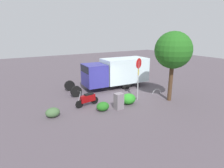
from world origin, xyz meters
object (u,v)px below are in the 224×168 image
at_px(bike_rack_hoop, 157,94).
at_px(utility_cabinet, 119,101).
at_px(motorcycle, 88,99).
at_px(street_tree, 173,50).
at_px(stop_sign, 138,73).
at_px(box_truck_near, 115,71).

bearing_deg(bike_rack_hoop, utility_cabinet, 12.98).
bearing_deg(motorcycle, street_tree, 152.37).
distance_m(stop_sign, street_tree, 2.93).
xyz_separation_m(motorcycle, utility_cabinet, (-1.60, 1.59, 0.03)).
height_order(box_truck_near, street_tree, street_tree).
relative_size(motorcycle, bike_rack_hoop, 2.13).
distance_m(street_tree, bike_rack_hoop, 4.14).
height_order(motorcycle, stop_sign, stop_sign).
bearing_deg(utility_cabinet, street_tree, 171.90).
bearing_deg(street_tree, bike_rack_hoop, -99.88).
bearing_deg(utility_cabinet, box_truck_near, -119.29).
xyz_separation_m(box_truck_near, bike_rack_hoop, (-1.97, 3.49, -1.52)).
bearing_deg(motorcycle, utility_cabinet, 128.16).
bearing_deg(bike_rack_hoop, motorcycle, -5.09).
distance_m(box_truck_near, utility_cabinet, 5.29).
distance_m(motorcycle, bike_rack_hoop, 6.16).
xyz_separation_m(street_tree, utility_cabinet, (4.23, -0.60, -3.24)).
bearing_deg(street_tree, motorcycle, -20.58).
bearing_deg(utility_cabinet, stop_sign, -161.23).
bearing_deg(stop_sign, box_truck_near, -94.89).
xyz_separation_m(box_truck_near, utility_cabinet, (2.54, 4.53, -0.98)).
bearing_deg(stop_sign, bike_rack_hoop, -172.88).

